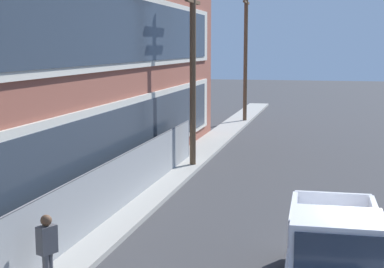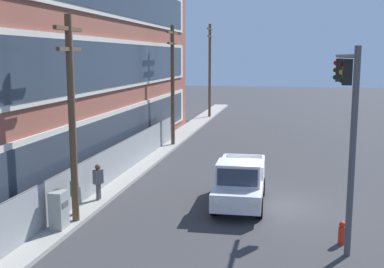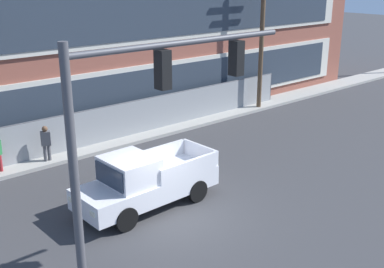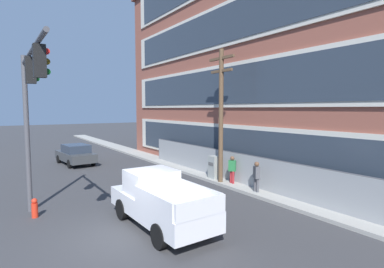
{
  "view_description": "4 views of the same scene",
  "coord_description": "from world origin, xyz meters",
  "px_view_note": "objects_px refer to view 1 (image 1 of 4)",
  "views": [
    {
      "loc": [
        -11.97,
        1.44,
        5.17
      ],
      "look_at": [
        1.93,
        4.71,
        3.04
      ],
      "focal_mm": 55.0,
      "sensor_mm": 36.0,
      "label": 1
    },
    {
      "loc": [
        -19.65,
        -0.62,
        6.18
      ],
      "look_at": [
        0.6,
        3.43,
        2.82
      ],
      "focal_mm": 45.0,
      "sensor_mm": 36.0,
      "label": 2
    },
    {
      "loc": [
        -8.85,
        -11.19,
        7.74
      ],
      "look_at": [
        2.53,
        1.99,
        1.86
      ],
      "focal_mm": 45.0,
      "sensor_mm": 36.0,
      "label": 3
    },
    {
      "loc": [
        9.37,
        -3.73,
        4.32
      ],
      "look_at": [
        -2.28,
        4.02,
        3.14
      ],
      "focal_mm": 28.0,
      "sensor_mm": 36.0,
      "label": 4
    }
  ],
  "objects_px": {
    "utility_pole_far_east": "(246,47)",
    "pedestrian_near_cabinet": "(47,248)",
    "pickup_truck_white": "(335,258)",
    "utility_pole_midblock": "(193,60)"
  },
  "relations": [
    {
      "from": "pickup_truck_white",
      "to": "pedestrian_near_cabinet",
      "type": "distance_m",
      "value": 5.96
    },
    {
      "from": "utility_pole_far_east",
      "to": "pedestrian_near_cabinet",
      "type": "relative_size",
      "value": 5.49
    },
    {
      "from": "utility_pole_midblock",
      "to": "pedestrian_near_cabinet",
      "type": "relative_size",
      "value": 4.86
    },
    {
      "from": "utility_pole_far_east",
      "to": "pedestrian_near_cabinet",
      "type": "bearing_deg",
      "value": 179.86
    },
    {
      "from": "pickup_truck_white",
      "to": "pedestrian_near_cabinet",
      "type": "bearing_deg",
      "value": 98.04
    },
    {
      "from": "utility_pole_midblock",
      "to": "pedestrian_near_cabinet",
      "type": "bearing_deg",
      "value": 179.74
    },
    {
      "from": "utility_pole_midblock",
      "to": "utility_pole_far_east",
      "type": "relative_size",
      "value": 0.89
    },
    {
      "from": "pickup_truck_white",
      "to": "utility_pole_far_east",
      "type": "relative_size",
      "value": 0.56
    },
    {
      "from": "utility_pole_midblock",
      "to": "pickup_truck_white",
      "type": "bearing_deg",
      "value": -154.78
    },
    {
      "from": "utility_pole_midblock",
      "to": "utility_pole_far_east",
      "type": "distance_m",
      "value": 15.62
    }
  ]
}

